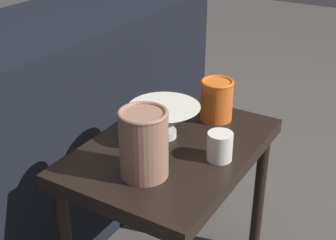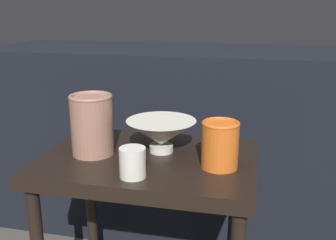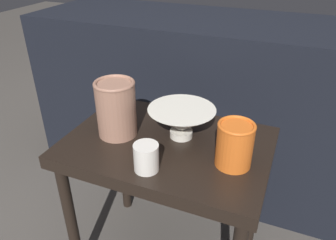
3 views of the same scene
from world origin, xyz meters
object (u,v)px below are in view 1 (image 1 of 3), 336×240
cup (220,146)px  bowl (164,119)px  vase_textured_left (144,143)px  vase_colorful_right (217,99)px

cup → bowl: bearing=82.6°
vase_textured_left → vase_colorful_right: (0.36, -0.02, -0.02)m
vase_colorful_right → cup: size_ratio=1.65×
vase_textured_left → vase_colorful_right: bearing=-2.9°
cup → vase_textured_left: bearing=142.0°
bowl → vase_textured_left: 0.20m
bowl → vase_colorful_right: bearing=-23.3°
vase_textured_left → cup: 0.21m
vase_textured_left → cup: vase_textured_left is taller
vase_textured_left → vase_colorful_right: 0.36m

